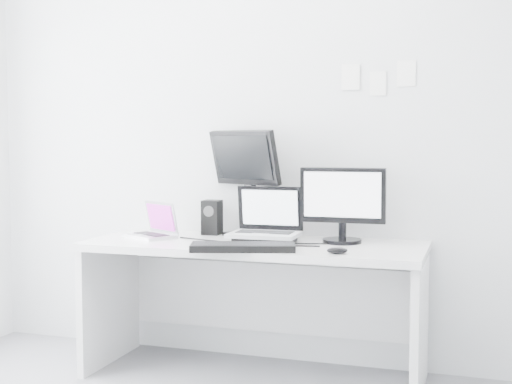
# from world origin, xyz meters

# --- Properties ---
(back_wall) EXTENTS (3.60, 0.00, 3.60)m
(back_wall) POSITION_xyz_m (0.00, 1.60, 1.35)
(back_wall) COLOR silver
(back_wall) RESTS_ON ground
(desk) EXTENTS (1.80, 0.70, 0.73)m
(desk) POSITION_xyz_m (0.00, 1.25, 0.36)
(desk) COLOR silver
(desk) RESTS_ON ground
(macbook) EXTENTS (0.34, 0.32, 0.21)m
(macbook) POSITION_xyz_m (-0.61, 1.25, 0.83)
(macbook) COLOR silver
(macbook) RESTS_ON desk
(speaker) EXTENTS (0.11, 0.11, 0.20)m
(speaker) POSITION_xyz_m (-0.33, 1.48, 0.83)
(speaker) COLOR black
(speaker) RESTS_ON desk
(dell_laptop) EXTENTS (0.37, 0.29, 0.30)m
(dell_laptop) POSITION_xyz_m (0.05, 1.28, 0.88)
(dell_laptop) COLOR #AFB2B6
(dell_laptop) RESTS_ON desk
(rear_monitor) EXTENTS (0.48, 0.33, 0.62)m
(rear_monitor) POSITION_xyz_m (-0.11, 1.48, 1.04)
(rear_monitor) COLOR black
(rear_monitor) RESTS_ON desk
(samsung_monitor) EXTENTS (0.45, 0.21, 0.41)m
(samsung_monitor) POSITION_xyz_m (0.45, 1.37, 0.94)
(samsung_monitor) COLOR black
(samsung_monitor) RESTS_ON desk
(keyboard) EXTENTS (0.54, 0.32, 0.03)m
(keyboard) POSITION_xyz_m (0.04, 0.97, 0.75)
(keyboard) COLOR black
(keyboard) RESTS_ON desk
(mouse) EXTENTS (0.12, 0.10, 0.03)m
(mouse) POSITION_xyz_m (0.50, 1.00, 0.75)
(mouse) COLOR black
(mouse) RESTS_ON desk
(wall_note_0) EXTENTS (0.10, 0.00, 0.14)m
(wall_note_0) POSITION_xyz_m (0.45, 1.59, 1.62)
(wall_note_0) COLOR white
(wall_note_0) RESTS_ON back_wall
(wall_note_1) EXTENTS (0.09, 0.00, 0.13)m
(wall_note_1) POSITION_xyz_m (0.60, 1.59, 1.58)
(wall_note_1) COLOR white
(wall_note_1) RESTS_ON back_wall
(wall_note_2) EXTENTS (0.10, 0.00, 0.14)m
(wall_note_2) POSITION_xyz_m (0.75, 1.59, 1.63)
(wall_note_2) COLOR white
(wall_note_2) RESTS_ON back_wall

